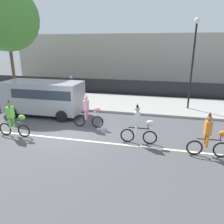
# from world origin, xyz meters

# --- Properties ---
(ground_plane) EXTENTS (80.00, 80.00, 0.00)m
(ground_plane) POSITION_xyz_m (0.00, 0.00, 0.00)
(ground_plane) COLOR #4C4C4F
(road_centre_line) EXTENTS (36.00, 0.14, 0.01)m
(road_centre_line) POSITION_xyz_m (0.00, -0.50, 0.00)
(road_centre_line) COLOR beige
(road_centre_line) RESTS_ON ground
(sidewalk_curb) EXTENTS (60.00, 5.00, 0.15)m
(sidewalk_curb) POSITION_xyz_m (0.00, 6.50, 0.07)
(sidewalk_curb) COLOR #9E9B93
(sidewalk_curb) RESTS_ON ground
(fence_line) EXTENTS (40.00, 0.08, 1.40)m
(fence_line) POSITION_xyz_m (0.00, 9.40, 0.70)
(fence_line) COLOR black
(fence_line) RESTS_ON ground
(building_backdrop) EXTENTS (28.00, 8.00, 5.45)m
(building_backdrop) POSITION_xyz_m (1.71, 18.00, 2.72)
(building_backdrop) COLOR #B2A899
(building_backdrop) RESTS_ON ground
(parade_cyclist_lime) EXTENTS (1.72, 0.50, 1.92)m
(parade_cyclist_lime) POSITION_xyz_m (-2.46, -0.79, 0.84)
(parade_cyclist_lime) COLOR black
(parade_cyclist_lime) RESTS_ON ground
(parade_cyclist_pink) EXTENTS (1.72, 0.50, 1.92)m
(parade_cyclist_pink) POSITION_xyz_m (0.72, 1.27, 0.84)
(parade_cyclist_pink) COLOR black
(parade_cyclist_pink) RESTS_ON ground
(parade_cyclist_zebra) EXTENTS (1.72, 0.50, 1.92)m
(parade_cyclist_zebra) POSITION_xyz_m (3.69, -0.15, 0.84)
(parade_cyclist_zebra) COLOR black
(parade_cyclist_zebra) RESTS_ON ground
(parade_cyclist_orange) EXTENTS (1.72, 0.50, 1.92)m
(parade_cyclist_orange) POSITION_xyz_m (6.62, -0.72, 0.84)
(parade_cyclist_orange) COLOR black
(parade_cyclist_orange) RESTS_ON ground
(parked_van_grey) EXTENTS (5.00, 2.22, 2.18)m
(parked_van_grey) POSITION_xyz_m (-2.73, 2.70, 1.28)
(parked_van_grey) COLOR #99999E
(parked_van_grey) RESTS_ON ground
(street_lamp_post) EXTENTS (0.36, 0.36, 5.86)m
(street_lamp_post) POSITION_xyz_m (6.40, 5.92, 3.99)
(street_lamp_post) COLOR black
(street_lamp_post) RESTS_ON sidewalk_curb
(street_tree_near_lamp) EXTENTS (4.86, 4.86, 8.55)m
(street_tree_near_lamp) POSITION_xyz_m (-7.23, 5.90, 6.26)
(street_tree_near_lamp) COLOR brown
(street_tree_near_lamp) RESTS_ON sidewalk_curb
(pedestrian_onlooker) EXTENTS (0.32, 0.20, 1.62)m
(pedestrian_onlooker) POSITION_xyz_m (-3.21, 8.09, 1.01)
(pedestrian_onlooker) COLOR #33333D
(pedestrian_onlooker) RESTS_ON sidewalk_curb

